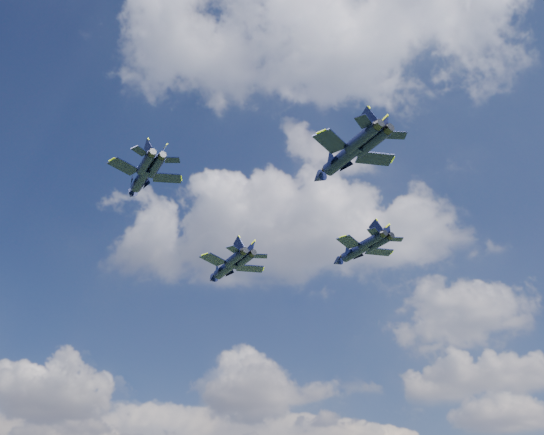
{
  "coord_description": "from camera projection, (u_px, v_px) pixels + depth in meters",
  "views": [
    {
      "loc": [
        14.85,
        -91.41,
        3.57
      ],
      "look_at": [
        -1.57,
        -2.39,
        54.35
      ],
      "focal_mm": 40.0,
      "sensor_mm": 36.0,
      "label": 1
    }
  ],
  "objects": [
    {
      "name": "jet_slot",
      "position": [
        341.0,
        159.0,
        90.99
      ],
      "size": [
        15.5,
        16.46,
        4.35
      ],
      "rotation": [
        0.0,
        0.0,
        0.73
      ],
      "color": "black"
    },
    {
      "name": "jet_left",
      "position": [
        141.0,
        179.0,
        94.92
      ],
      "size": [
        12.35,
        14.12,
        3.62
      ],
      "rotation": [
        0.0,
        0.0,
        0.67
      ],
      "color": "black"
    },
    {
      "name": "jet_lead",
      "position": [
        225.0,
        269.0,
        120.75
      ],
      "size": [
        15.2,
        16.22,
        4.28
      ],
      "rotation": [
        0.0,
        0.0,
        0.73
      ],
      "color": "black"
    },
    {
      "name": "jet_right",
      "position": [
        355.0,
        252.0,
        112.56
      ],
      "size": [
        14.2,
        14.43,
        3.89
      ],
      "rotation": [
        0.0,
        0.0,
        0.77
      ],
      "color": "black"
    }
  ]
}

